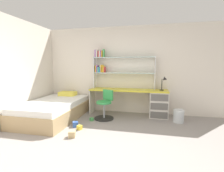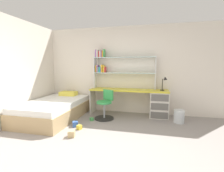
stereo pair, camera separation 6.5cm
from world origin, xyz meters
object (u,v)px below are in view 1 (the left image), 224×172
Objects in this scene: waste_bin at (179,116)px; toy_block_blue_1 at (75,124)px; bookshelf_hutch at (114,65)px; swivel_chair at (105,108)px; bed_platform at (54,110)px; toy_block_yellow_2 at (80,127)px; desk_lamp at (164,81)px; toy_block_green_0 at (92,119)px; desk at (149,101)px; toy_block_natural_3 at (72,134)px.

waste_bin reaches higher than toy_block_blue_1.
swivel_chair is at bearing -100.88° from bookshelf_hutch.
bed_platform is 21.72× the size of toy_block_yellow_2.
desk_lamp is 0.18× the size of bed_platform.
bookshelf_hutch is at bearing 32.11° from bed_platform.
desk_lamp is at bearing 30.05° from toy_block_blue_1.
desk_lamp is 4.73× the size of toy_block_green_0.
desk_lamp is at bearing 136.64° from waste_bin.
bed_platform reaches higher than toy_block_yellow_2.
desk_lamp is 2.56m from toy_block_blue_1.
desk_lamp is at bearing -6.48° from bookshelf_hutch.
desk_lamp is at bearing 16.34° from swivel_chair.
desk is 6.85× the size of waste_bin.
desk is 5.76× the size of desk_lamp.
toy_block_blue_1 is 0.97× the size of toy_block_natural_3.
swivel_chair is at bearing -157.75° from desk.
waste_bin is 3.36× the size of toy_block_yellow_2.
bed_platform reaches higher than toy_block_blue_1.
desk is 2.06m from toy_block_yellow_2.
bed_platform is at bearing 151.79° from toy_block_blue_1.
swivel_chair is at bearing 75.51° from toy_block_natural_3.
desk is 22.97× the size of toy_block_yellow_2.
waste_bin is (1.90, 0.13, -0.14)m from swivel_chair.
waste_bin is at bearing 9.94° from toy_block_green_0.
desk is at bearing 26.84° from toy_block_green_0.
toy_block_green_0 is 0.64× the size of toy_block_natural_3.
desk reaches higher than bed_platform.
desk_lamp is 0.50× the size of swivel_chair.
bed_platform is (-2.88, -0.75, -0.76)m from desk_lamp.
toy_block_blue_1 is at bearing -144.10° from desk.
toy_block_green_0 is at bearing 2.10° from bed_platform.
desk_lamp is at bearing -3.57° from desk.
bookshelf_hutch is 18.73× the size of toy_block_yellow_2.
desk is 1.06× the size of bed_platform.
bookshelf_hutch is 1.69m from toy_block_green_0.
waste_bin is at bearing 19.71° from toy_block_blue_1.
toy_block_green_0 is at bearing -153.16° from desk.
swivel_chair is 0.93m from toy_block_blue_1.
bed_platform is at bearing -165.43° from desk_lamp.
toy_block_green_0 is (1.05, 0.04, -0.21)m from bed_platform.
desk_lamp is (0.38, -0.02, 0.57)m from desk.
bookshelf_hutch reaches higher than desk_lamp.
toy_block_blue_1 is at bearing -124.73° from swivel_chair.
desk is 2.88× the size of swivel_chair.
toy_block_blue_1 is (-0.63, -1.35, -1.37)m from bookshelf_hutch.
toy_block_green_0 is 0.53m from toy_block_blue_1.
desk is at bearing 17.17° from bed_platform.
bed_platform is 0.95m from toy_block_blue_1.
desk is at bearing 49.47° from toy_block_natural_3.
desk is at bearing 154.18° from waste_bin.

